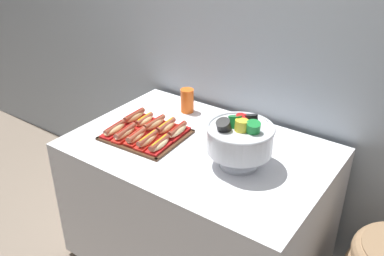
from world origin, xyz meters
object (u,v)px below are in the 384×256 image
(hot_dog_8, at_px, (166,128))
(cup_stack, at_px, (187,101))
(hot_dog_6, at_px, (144,121))
(hot_dog_9, at_px, (177,131))
(hot_dog_5, at_px, (134,117))
(hot_dog_1, at_px, (125,133))
(hot_dog_4, at_px, (159,145))
(hot_dog_2, at_px, (136,137))
(hot_dog_0, at_px, (115,130))
(buffet_table, at_px, (199,203))
(punch_bowl, at_px, (240,138))
(hot_dog_3, at_px, (148,140))
(hot_dog_7, at_px, (155,124))
(serving_tray, at_px, (146,135))

(hot_dog_8, xyz_separation_m, cup_stack, (-0.07, 0.29, 0.04))
(hot_dog_6, height_order, hot_dog_9, hot_dog_9)
(hot_dog_5, bearing_deg, hot_dog_1, -62.37)
(hot_dog_4, bearing_deg, hot_dog_9, 93.18)
(hot_dog_2, bearing_deg, hot_dog_0, -176.82)
(hot_dog_2, distance_m, cup_stack, 0.46)
(buffet_table, bearing_deg, hot_dog_4, -133.26)
(hot_dog_0, relative_size, cup_stack, 1.25)
(buffet_table, height_order, hot_dog_2, hot_dog_2)
(hot_dog_6, bearing_deg, hot_dog_0, -111.26)
(hot_dog_5, distance_m, hot_dog_8, 0.23)
(hot_dog_2, relative_size, punch_bowl, 0.50)
(buffet_table, relative_size, hot_dog_5, 7.69)
(hot_dog_4, height_order, hot_dog_8, hot_dog_8)
(hot_dog_2, relative_size, cup_stack, 1.11)
(hot_dog_1, relative_size, hot_dog_3, 1.07)
(hot_dog_5, distance_m, punch_bowl, 0.72)
(hot_dog_3, distance_m, hot_dog_4, 0.08)
(hot_dog_1, distance_m, hot_dog_3, 0.15)
(hot_dog_7, bearing_deg, hot_dog_3, -62.37)
(hot_dog_8, height_order, hot_dog_9, hot_dog_8)
(serving_tray, xyz_separation_m, hot_dog_2, (0.00, -0.08, 0.03))
(hot_dog_1, relative_size, hot_dog_5, 1.05)
(hot_dog_5, relative_size, hot_dog_7, 1.01)
(hot_dog_7, relative_size, hot_dog_9, 0.93)
(hot_dog_4, bearing_deg, hot_dog_6, 146.93)
(hot_dog_4, bearing_deg, buffet_table, 46.74)
(hot_dog_0, relative_size, hot_dog_4, 1.05)
(punch_bowl, xyz_separation_m, cup_stack, (-0.55, 0.33, -0.08))
(buffet_table, relative_size, cup_stack, 9.33)
(buffet_table, relative_size, hot_dog_8, 7.73)
(serving_tray, bearing_deg, hot_dog_8, 50.91)
(buffet_table, relative_size, hot_dog_2, 8.37)
(serving_tray, height_order, cup_stack, cup_stack)
(serving_tray, xyz_separation_m, hot_dog_7, (-0.00, 0.08, 0.03))
(hot_dog_9, distance_m, punch_bowl, 0.43)
(hot_dog_2, bearing_deg, hot_dog_4, 3.18)
(hot_dog_4, distance_m, cup_stack, 0.48)
(hot_dog_2, xyz_separation_m, cup_stack, (-0.00, 0.46, 0.04))
(buffet_table, relative_size, punch_bowl, 4.17)
(buffet_table, distance_m, hot_dog_2, 0.53)
(hot_dog_9, bearing_deg, hot_dog_2, -129.09)
(hot_dog_6, bearing_deg, buffet_table, -0.02)
(hot_dog_5, bearing_deg, buffet_table, 0.51)
(hot_dog_3, height_order, hot_dog_7, hot_dog_7)
(hot_dog_7, relative_size, cup_stack, 1.20)
(hot_dog_0, distance_m, hot_dog_7, 0.22)
(hot_dog_3, bearing_deg, hot_dog_4, 3.18)
(hot_dog_8, bearing_deg, hot_dog_3, -86.82)
(hot_dog_4, distance_m, hot_dog_8, 0.18)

